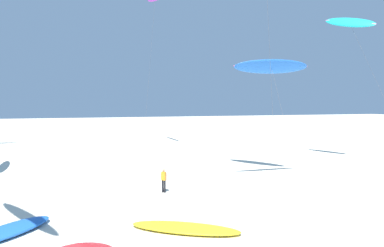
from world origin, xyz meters
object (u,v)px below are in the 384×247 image
at_px(flying_kite_6, 350,22).
at_px(grounded_kite_2, 8,231).
at_px(flying_kite_5, 272,66).
at_px(grounded_kite_3, 185,228).
at_px(person_near_left, 164,179).

bearing_deg(flying_kite_6, grounded_kite_2, -159.40).
bearing_deg(flying_kite_5, flying_kite_6, 23.72).
distance_m(flying_kite_6, grounded_kite_3, 30.25).
relative_size(flying_kite_5, person_near_left, 5.78).
distance_m(grounded_kite_2, grounded_kite_3, 8.84).
distance_m(flying_kite_5, flying_kite_6, 14.89).
bearing_deg(grounded_kite_2, grounded_kite_3, -14.21).
bearing_deg(grounded_kite_2, person_near_left, 31.01).
height_order(flying_kite_5, grounded_kite_3, flying_kite_5).
bearing_deg(flying_kite_6, flying_kite_5, -156.28).
bearing_deg(flying_kite_6, person_near_left, -164.34).
bearing_deg(flying_kite_6, grounded_kite_3, -148.34).
height_order(flying_kite_5, grounded_kite_2, flying_kite_5).
xyz_separation_m(flying_kite_5, person_near_left, (-9.11, -0.55, -8.51)).
bearing_deg(person_near_left, flying_kite_6, 15.66).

